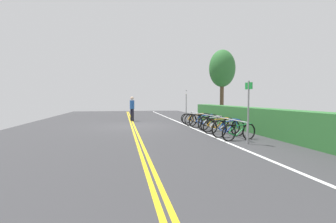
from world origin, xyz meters
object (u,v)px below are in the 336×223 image
object	(u,v)px
bicycle_0	(194,118)
bicycle_3	(205,121)
sign_post_far	(248,106)
sign_post_near	(186,103)
bicycle_1	(196,119)
bicycle_6	(221,127)
bicycle_5	(218,125)
pedestrian	(132,107)
tree_near_left	(222,69)
bike_rack	(211,119)
bicycle_2	(199,120)
bicycle_4	(212,123)
bicycle_7	(229,128)
bicycle_8	(239,132)

from	to	relation	value
bicycle_0	bicycle_3	bearing A→B (deg)	-3.12
sign_post_far	sign_post_near	bearing A→B (deg)	-179.41
bicycle_1	bicycle_3	size ratio (longest dim) A/B	1.01
bicycle_1	bicycle_6	distance (m)	4.11
bicycle_1	bicycle_5	bearing A→B (deg)	2.18
pedestrian	sign_post_far	distance (m)	10.60
pedestrian	tree_near_left	size ratio (longest dim) A/B	0.32
bike_rack	bicycle_2	bearing A→B (deg)	-175.87
bicycle_4	bicycle_7	bearing A→B (deg)	-4.73
bicycle_2	bicycle_8	xyz separation A→B (m)	(5.13, 0.02, -0.05)
bicycle_5	bicycle_0	bearing A→B (deg)	179.77
bicycle_0	bicycle_4	size ratio (longest dim) A/B	0.97
bicycle_0	bicycle_7	distance (m)	5.89
bicycle_2	bicycle_0	bearing A→B (deg)	173.66
bicycle_4	bicycle_8	world-z (taller)	bicycle_4
bicycle_5	bicycle_7	world-z (taller)	bicycle_7
bike_rack	bicycle_1	world-z (taller)	bike_rack
bicycle_0	bicycle_8	distance (m)	6.77
bicycle_1	bicycle_8	xyz separation A→B (m)	(5.86, -0.02, -0.03)
sign_post_near	bicycle_2	bearing A→B (deg)	3.04
bicycle_0	sign_post_near	bearing A→B (deg)	-160.28
bicycle_0	pedestrian	bearing A→B (deg)	-120.47
sign_post_far	bicycle_1	bearing A→B (deg)	179.28
bike_rack	bicycle_3	world-z (taller)	bicycle_3
pedestrian	sign_post_near	size ratio (longest dim) A/B	0.80
bicycle_4	bicycle_8	distance (m)	3.45
bicycle_3	pedestrian	world-z (taller)	pedestrian
bicycle_8	bicycle_5	bearing A→B (deg)	176.75
sign_post_near	sign_post_far	xyz separation A→B (m)	(8.48, 0.09, 0.02)
bike_rack	bicycle_4	bearing A→B (deg)	128.20
bicycle_8	tree_near_left	bearing A→B (deg)	161.24
bicycle_4	sign_post_near	size ratio (longest dim) A/B	0.79
bicycle_1	bicycle_4	world-z (taller)	bicycle_1
bicycle_8	tree_near_left	distance (m)	11.21
bicycle_5	pedestrian	distance (m)	7.67
bicycle_5	pedestrian	xyz separation A→B (m)	(-6.56, -3.93, 0.69)
bicycle_0	sign_post_far	distance (m)	7.67
bicycle_7	sign_post_near	distance (m)	6.84
bike_rack	bicycle_3	bearing A→B (deg)	-174.44
bicycle_3	pedestrian	xyz separation A→B (m)	(-4.86, -3.81, 0.65)
bicycle_0	tree_near_left	distance (m)	5.89
bicycle_8	bicycle_6	bearing A→B (deg)	-179.64
bicycle_0	sign_post_near	world-z (taller)	sign_post_near
bicycle_1	tree_near_left	distance (m)	6.49
bicycle_8	sign_post_near	bearing A→B (deg)	-178.84
bicycle_7	tree_near_left	world-z (taller)	tree_near_left
bike_rack	bicycle_5	bearing A→B (deg)	2.64
bicycle_7	bicycle_6	bearing A→B (deg)	177.81
bike_rack	bicycle_6	bearing A→B (deg)	-4.00
bicycle_2	bicycle_6	world-z (taller)	bicycle_2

